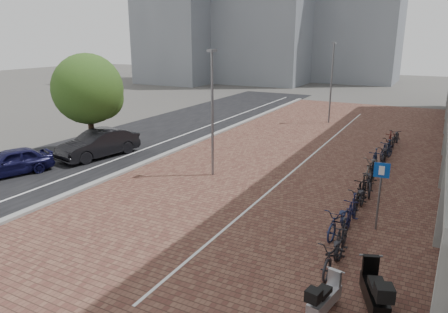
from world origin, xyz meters
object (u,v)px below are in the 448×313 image
scooter_mid (375,291)px  parking_sign (380,186)px  car_navy (11,162)px  car_dark (99,144)px  scooter_front (324,297)px

scooter_mid → parking_sign: 4.93m
car_navy → car_dark: 4.56m
car_navy → car_dark: car_dark is taller
scooter_front → parking_sign: 5.54m
car_navy → scooter_front: size_ratio=2.56×
scooter_front → parking_sign: size_ratio=0.61×
car_navy → scooter_mid: (17.15, -2.88, -0.02)m
scooter_front → parking_sign: (0.39, 5.41, 1.12)m
car_dark → scooter_front: bearing=-17.1°
car_navy → parking_sign: (16.51, 1.90, 0.98)m
parking_sign → car_dark: bearing=165.8°
car_navy → parking_sign: 16.65m
parking_sign → car_navy: bearing=-178.5°
car_navy → car_dark: (1.48, 4.32, 0.11)m
car_dark → scooter_mid: size_ratio=2.54×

